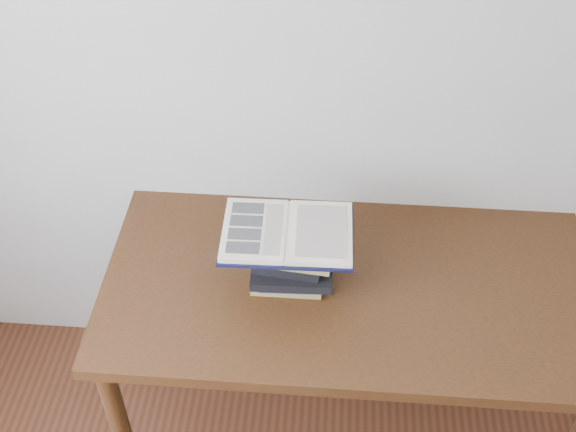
{
  "coord_description": "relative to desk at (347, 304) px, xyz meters",
  "views": [
    {
      "loc": [
        -0.12,
        -0.08,
        2.46
      ],
      "look_at": [
        -0.23,
        1.38,
        1.07
      ],
      "focal_mm": 45.0,
      "sensor_mm": 36.0,
      "label": 1
    }
  ],
  "objects": [
    {
      "name": "desk",
      "position": [
        0.0,
        0.0,
        0.0
      ],
      "size": [
        1.5,
        0.75,
        0.8
      ],
      "color": "#412810",
      "rests_on": "ground"
    },
    {
      "name": "book_stack",
      "position": [
        -0.18,
        0.0,
        0.19
      ],
      "size": [
        0.25,
        0.21,
        0.19
      ],
      "color": "#A19253",
      "rests_on": "desk"
    },
    {
      "name": "open_book",
      "position": [
        -0.19,
        0.0,
        0.3
      ],
      "size": [
        0.38,
        0.27,
        0.03
      ],
      "rotation": [
        0.0,
        0.0,
        0.02
      ],
      "color": "black",
      "rests_on": "book_stack"
    }
  ]
}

